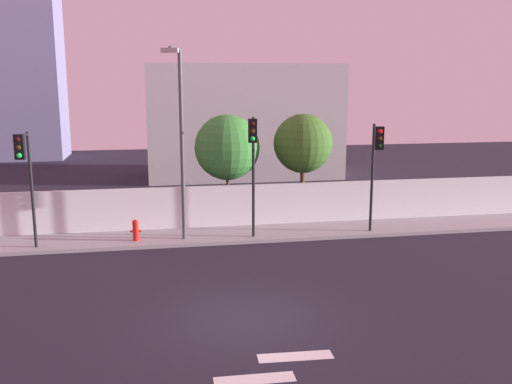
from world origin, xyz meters
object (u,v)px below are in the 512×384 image
Objects in this scene: traffic_light_center at (376,155)px; traffic_light_right at (253,152)px; street_lamp_curbside at (180,131)px; roadside_tree_leftmost at (227,147)px; fire_hydrant at (136,229)px; traffic_light_left at (25,166)px; roadside_tree_midleft at (303,144)px.

traffic_light_right reaches higher than traffic_light_center.
roadside_tree_leftmost is (2.25, 3.44, -1.08)m from street_lamp_curbside.
street_lamp_curbside is 8.69× the size of fire_hydrant.
traffic_light_right is 0.65× the size of street_lamp_curbside.
traffic_light_left is 5.81m from street_lamp_curbside.
roadside_tree_leftmost is (4.12, 3.16, 2.83)m from fire_hydrant.
traffic_light_left is 0.97× the size of traffic_light_center.
traffic_light_left is 8.86m from roadside_tree_leftmost.
roadside_tree_leftmost is at bearing 26.56° from traffic_light_left.
street_lamp_curbside is 1.51× the size of roadside_tree_leftmost.
fire_hydrant is (3.80, 0.80, -2.78)m from traffic_light_left.
traffic_light_left is 8.44m from traffic_light_right.
traffic_light_left is 0.90× the size of roadside_tree_leftmost.
traffic_light_left is 0.90× the size of roadside_tree_midleft.
street_lamp_curbside is 1.52× the size of roadside_tree_midleft.
street_lamp_curbside reaches higher than traffic_light_right.
traffic_light_right is at bearing 177.88° from traffic_light_center.
traffic_light_right is 2.93m from street_lamp_curbside.
roadside_tree_leftmost is (7.92, 3.96, 0.05)m from traffic_light_left.
traffic_light_center is 0.93× the size of traffic_light_right.
street_lamp_curbside reaches higher than fire_hydrant.
roadside_tree_midleft is at bearing 19.01° from traffic_light_left.
fire_hydrant is 5.91m from roadside_tree_leftmost.
traffic_light_center reaches higher than traffic_light_left.
street_lamp_curbside reaches higher than roadside_tree_midleft.
fire_hydrant is 0.17× the size of roadside_tree_leftmost.
traffic_light_center reaches higher than fire_hydrant.
fire_hydrant is at bearing -157.63° from roadside_tree_midleft.
roadside_tree_leftmost reaches higher than fire_hydrant.
traffic_light_center is 5.00m from traffic_light_right.
traffic_light_center is at bearing -2.12° from traffic_light_right.
roadside_tree_midleft is (11.49, 3.96, 0.15)m from traffic_light_left.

